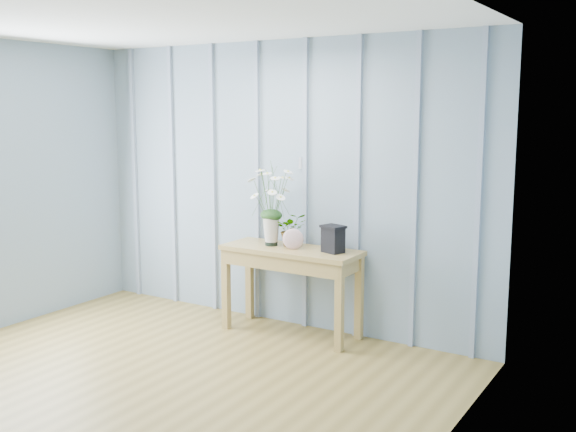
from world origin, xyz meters
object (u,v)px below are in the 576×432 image
Objects in this scene: daisy_vase at (271,196)px; felt_disc_vessel at (293,239)px; sideboard at (291,261)px; carved_box at (333,239)px.

daisy_vase reaches higher than felt_disc_vessel.
sideboard is 0.21m from felt_disc_vessel.
sideboard is 1.77× the size of daisy_vase.
sideboard is 0.58m from daisy_vase.
sideboard is at bearing -176.61° from carved_box.
felt_disc_vessel reaches higher than sideboard.
daisy_vase is at bearing -178.31° from carved_box.
felt_disc_vessel is 0.79× the size of carved_box.
felt_disc_vessel is 0.35m from carved_box.
daisy_vase is (-0.20, 0.01, 0.54)m from sideboard.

